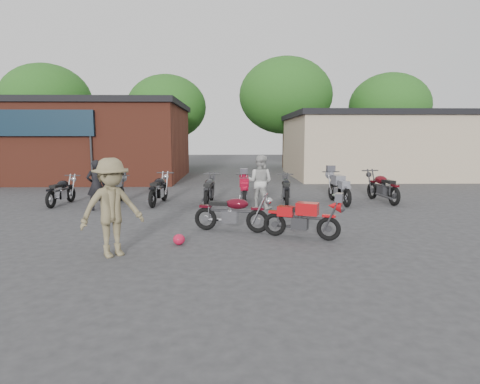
{
  "coord_description": "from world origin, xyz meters",
  "views": [
    {
      "loc": [
        -0.2,
        -9.02,
        2.36
      ],
      "look_at": [
        0.06,
        1.58,
        0.9
      ],
      "focal_mm": 30.0,
      "sensor_mm": 36.0,
      "label": 1
    }
  ],
  "objects_px": {
    "row_bike_1": "(115,189)",
    "row_bike_6": "(339,187)",
    "person_tan": "(112,208)",
    "sportbike": "(303,217)",
    "person_dark": "(96,185)",
    "row_bike_0": "(61,190)",
    "row_bike_2": "(159,188)",
    "row_bike_3": "(209,188)",
    "row_bike_4": "(244,188)",
    "row_bike_7": "(382,186)",
    "vintage_motorcycle": "(233,210)",
    "person_light": "(260,182)",
    "helmet": "(179,239)",
    "row_bike_5": "(286,188)"
  },
  "relations": [
    {
      "from": "sportbike",
      "to": "row_bike_1",
      "type": "relative_size",
      "value": 0.98
    },
    {
      "from": "person_light",
      "to": "person_tan",
      "type": "height_order",
      "value": "person_tan"
    },
    {
      "from": "vintage_motorcycle",
      "to": "row_bike_7",
      "type": "distance_m",
      "value": 7.06
    },
    {
      "from": "person_tan",
      "to": "row_bike_4",
      "type": "bearing_deg",
      "value": 29.26
    },
    {
      "from": "row_bike_0",
      "to": "row_bike_1",
      "type": "xyz_separation_m",
      "value": [
        1.78,
        0.21,
        -0.01
      ]
    },
    {
      "from": "row_bike_5",
      "to": "row_bike_7",
      "type": "bearing_deg",
      "value": -82.58
    },
    {
      "from": "person_light",
      "to": "row_bike_1",
      "type": "relative_size",
      "value": 0.98
    },
    {
      "from": "row_bike_4",
      "to": "row_bike_3",
      "type": "bearing_deg",
      "value": 93.74
    },
    {
      "from": "person_light",
      "to": "row_bike_0",
      "type": "bearing_deg",
      "value": 18.74
    },
    {
      "from": "sportbike",
      "to": "person_dark",
      "type": "distance_m",
      "value": 7.13
    },
    {
      "from": "row_bike_6",
      "to": "row_bike_7",
      "type": "height_order",
      "value": "row_bike_7"
    },
    {
      "from": "row_bike_6",
      "to": "row_bike_7",
      "type": "distance_m",
      "value": 1.68
    },
    {
      "from": "person_tan",
      "to": "row_bike_2",
      "type": "relative_size",
      "value": 0.97
    },
    {
      "from": "row_bike_3",
      "to": "row_bike_7",
      "type": "relative_size",
      "value": 0.93
    },
    {
      "from": "sportbike",
      "to": "person_light",
      "type": "xyz_separation_m",
      "value": [
        -0.7,
        4.03,
        0.38
      ]
    },
    {
      "from": "row_bike_5",
      "to": "person_light",
      "type": "bearing_deg",
      "value": 141.41
    },
    {
      "from": "person_dark",
      "to": "vintage_motorcycle",
      "type": "bearing_deg",
      "value": 114.65
    },
    {
      "from": "person_tan",
      "to": "row_bike_4",
      "type": "relative_size",
      "value": 1.04
    },
    {
      "from": "helmet",
      "to": "row_bike_3",
      "type": "distance_m",
      "value": 5.44
    },
    {
      "from": "vintage_motorcycle",
      "to": "row_bike_3",
      "type": "xyz_separation_m",
      "value": [
        -0.81,
        4.17,
        0.03
      ]
    },
    {
      "from": "row_bike_0",
      "to": "row_bike_7",
      "type": "bearing_deg",
      "value": -82.69
    },
    {
      "from": "row_bike_0",
      "to": "row_bike_3",
      "type": "distance_m",
      "value": 5.15
    },
    {
      "from": "row_bike_4",
      "to": "row_bike_7",
      "type": "relative_size",
      "value": 0.9
    },
    {
      "from": "row_bike_4",
      "to": "person_light",
      "type": "bearing_deg",
      "value": -150.51
    },
    {
      "from": "vintage_motorcycle",
      "to": "row_bike_1",
      "type": "bearing_deg",
      "value": 148.12
    },
    {
      "from": "row_bike_0",
      "to": "row_bike_7",
      "type": "relative_size",
      "value": 0.88
    },
    {
      "from": "row_bike_1",
      "to": "row_bike_6",
      "type": "bearing_deg",
      "value": -87.31
    },
    {
      "from": "helmet",
      "to": "person_tan",
      "type": "bearing_deg",
      "value": -146.26
    },
    {
      "from": "row_bike_7",
      "to": "person_light",
      "type": "bearing_deg",
      "value": 95.41
    },
    {
      "from": "vintage_motorcycle",
      "to": "row_bike_1",
      "type": "relative_size",
      "value": 1.03
    },
    {
      "from": "row_bike_7",
      "to": "row_bike_5",
      "type": "bearing_deg",
      "value": 82.98
    },
    {
      "from": "vintage_motorcycle",
      "to": "sportbike",
      "type": "relative_size",
      "value": 1.05
    },
    {
      "from": "person_dark",
      "to": "person_tan",
      "type": "xyz_separation_m",
      "value": [
        2.0,
        -5.11,
        0.16
      ]
    },
    {
      "from": "helmet",
      "to": "row_bike_1",
      "type": "height_order",
      "value": "row_bike_1"
    },
    {
      "from": "row_bike_2",
      "to": "row_bike_3",
      "type": "distance_m",
      "value": 1.78
    },
    {
      "from": "vintage_motorcycle",
      "to": "row_bike_4",
      "type": "distance_m",
      "value": 4.25
    },
    {
      "from": "helmet",
      "to": "row_bike_6",
      "type": "height_order",
      "value": "row_bike_6"
    },
    {
      "from": "person_tan",
      "to": "sportbike",
      "type": "bearing_deg",
      "value": -18.54
    },
    {
      "from": "vintage_motorcycle",
      "to": "row_bike_1",
      "type": "distance_m",
      "value": 6.03
    },
    {
      "from": "helmet",
      "to": "person_light",
      "type": "bearing_deg",
      "value": 64.93
    },
    {
      "from": "row_bike_2",
      "to": "row_bike_3",
      "type": "xyz_separation_m",
      "value": [
        1.78,
        -0.05,
        -0.02
      ]
    },
    {
      "from": "person_dark",
      "to": "row_bike_0",
      "type": "distance_m",
      "value": 1.91
    },
    {
      "from": "vintage_motorcycle",
      "to": "person_dark",
      "type": "height_order",
      "value": "person_dark"
    },
    {
      "from": "row_bike_2",
      "to": "person_light",
      "type": "bearing_deg",
      "value": -98.62
    },
    {
      "from": "row_bike_2",
      "to": "row_bike_1",
      "type": "bearing_deg",
      "value": 91.18
    },
    {
      "from": "row_bike_3",
      "to": "person_light",
      "type": "bearing_deg",
      "value": -112.49
    },
    {
      "from": "row_bike_2",
      "to": "row_bike_4",
      "type": "relative_size",
      "value": 1.06
    },
    {
      "from": "sportbike",
      "to": "row_bike_3",
      "type": "xyz_separation_m",
      "value": [
        -2.44,
        4.9,
        0.05
      ]
    },
    {
      "from": "vintage_motorcycle",
      "to": "row_bike_7",
      "type": "bearing_deg",
      "value": 53.5
    },
    {
      "from": "row_bike_3",
      "to": "row_bike_4",
      "type": "bearing_deg",
      "value": -83.27
    }
  ]
}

